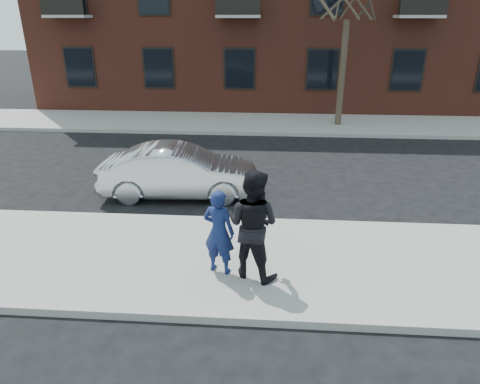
{
  "coord_description": "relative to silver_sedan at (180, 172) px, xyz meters",
  "views": [
    {
      "loc": [
        1.6,
        -7.41,
        4.59
      ],
      "look_at": [
        1.03,
        0.4,
        1.3
      ],
      "focal_mm": 32.0,
      "sensor_mm": 36.0,
      "label": 1
    }
  ],
  "objects": [
    {
      "name": "silver_sedan",
      "position": [
        0.0,
        0.0,
        0.0
      ],
      "size": [
        4.24,
        1.7,
        1.37
      ],
      "primitive_type": "imported",
      "rotation": [
        0.0,
        0.0,
        1.63
      ],
      "color": "#B7BABF",
      "rests_on": "ground"
    },
    {
      "name": "man_hoodie",
      "position": [
        1.5,
        -3.81,
        0.28
      ],
      "size": [
        0.68,
        0.57,
        1.62
      ],
      "rotation": [
        0.0,
        0.0,
        2.83
      ],
      "color": "navy",
      "rests_on": "near_sidewalk"
    },
    {
      "name": "man_peacoat",
      "position": [
        2.11,
        -3.87,
        0.48
      ],
      "size": [
        1.22,
        1.11,
        2.03
      ],
      "rotation": [
        0.0,
        0.0,
        2.71
      ],
      "color": "black",
      "rests_on": "near_sidewalk"
    },
    {
      "name": "far_curb",
      "position": [
        0.77,
        6.31,
        -0.61
      ],
      "size": [
        50.0,
        0.1,
        0.15
      ],
      "primitive_type": "cube",
      "color": "#999691",
      "rests_on": "ground"
    },
    {
      "name": "near_sidewalk",
      "position": [
        0.77,
        -3.39,
        -0.61
      ],
      "size": [
        50.0,
        3.5,
        0.15
      ],
      "primitive_type": "cube",
      "color": "gray",
      "rests_on": "ground"
    },
    {
      "name": "far_sidewalk",
      "position": [
        0.77,
        8.11,
        -0.61
      ],
      "size": [
        50.0,
        3.5,
        0.15
      ],
      "primitive_type": "cube",
      "color": "gray",
      "rests_on": "ground"
    },
    {
      "name": "near_curb",
      "position": [
        0.77,
        -1.59,
        -0.61
      ],
      "size": [
        50.0,
        0.1,
        0.15
      ],
      "primitive_type": "cube",
      "color": "#999691",
      "rests_on": "ground"
    },
    {
      "name": "ground",
      "position": [
        0.77,
        -3.14,
        -0.68
      ],
      "size": [
        100.0,
        100.0,
        0.0
      ],
      "primitive_type": "plane",
      "color": "black",
      "rests_on": "ground"
    }
  ]
}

